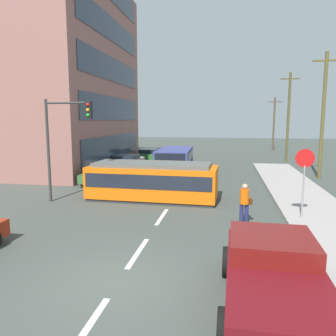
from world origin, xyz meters
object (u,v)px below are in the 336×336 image
object	(u,v)px
city_bus	(175,159)
utility_pole_far	(288,116)
traffic_light_mast	(64,131)
stop_sign	(304,169)
streetcar_tram	(153,180)
parked_sedan_far	(127,161)
utility_pole_distant	(274,123)
parked_sedan_mid	(102,174)
parked_sedan_furthest	(149,154)
utility_pole_mid	(323,114)
pedestrian_crossing	(245,202)
pickup_truck_parked	(273,276)

from	to	relation	value
city_bus	utility_pole_far	distance (m)	13.43
traffic_light_mast	stop_sign	bearing A→B (deg)	-6.26
streetcar_tram	parked_sedan_far	bearing A→B (deg)	113.65
utility_pole_far	utility_pole_distant	bearing A→B (deg)	88.38
parked_sedan_mid	parked_sedan_furthest	world-z (taller)	same
stop_sign	utility_pole_mid	world-z (taller)	utility_pole_mid
pedestrian_crossing	utility_pole_far	xyz separation A→B (m)	(5.16, 21.21, 3.59)
pedestrian_crossing	parked_sedan_mid	xyz separation A→B (m)	(-8.91, 7.48, -0.32)
city_bus	traffic_light_mast	bearing A→B (deg)	-109.86
utility_pole_far	parked_sedan_mid	bearing A→B (deg)	-135.71
parked_sedan_far	utility_pole_mid	distance (m)	15.76
pedestrian_crossing	traffic_light_mast	xyz separation A→B (m)	(-8.76, 2.15, 2.68)
parked_sedan_furthest	streetcar_tram	bearing A→B (deg)	-76.24
parked_sedan_furthest	utility_pole_far	xyz separation A→B (m)	(13.83, 0.96, 3.91)
pedestrian_crossing	parked_sedan_far	size ratio (longest dim) A/B	0.37
parked_sedan_mid	parked_sedan_far	distance (m)	6.64
stop_sign	utility_pole_distant	world-z (taller)	utility_pole_distant
traffic_light_mast	utility_pole_distant	world-z (taller)	utility_pole_distant
utility_pole_mid	pedestrian_crossing	bearing A→B (deg)	-116.51
pedestrian_crossing	streetcar_tram	bearing A→B (deg)	142.40
parked_sedan_far	utility_pole_distant	size ratio (longest dim) A/B	0.63
utility_pole_far	pedestrian_crossing	bearing A→B (deg)	-103.67
parked_sedan_furthest	parked_sedan_far	bearing A→B (deg)	-95.09
city_bus	parked_sedan_far	distance (m)	4.54
parked_sedan_far	utility_pole_far	bearing A→B (deg)	26.26
streetcar_tram	city_bus	size ratio (longest dim) A/B	1.15
parked_sedan_furthest	utility_pole_mid	xyz separation A→B (m)	(14.51, -8.54, 3.96)
pickup_truck_parked	parked_sedan_far	distance (m)	22.39
pedestrian_crossing	utility_pole_mid	world-z (taller)	utility_pole_mid
streetcar_tram	utility_pole_mid	bearing A→B (deg)	38.18
streetcar_tram	parked_sedan_mid	size ratio (longest dim) A/B	1.67
traffic_light_mast	parked_sedan_mid	bearing A→B (deg)	91.71
stop_sign	utility_pole_distant	bearing A→B (deg)	84.62
pedestrian_crossing	pickup_truck_parked	size ratio (longest dim) A/B	0.33
streetcar_tram	pickup_truck_parked	xyz separation A→B (m)	(4.88, -9.67, -0.22)
parked_sedan_mid	stop_sign	world-z (taller)	stop_sign
stop_sign	traffic_light_mast	world-z (taller)	traffic_light_mast
pickup_truck_parked	traffic_light_mast	bearing A→B (deg)	137.55
utility_pole_distant	parked_sedan_furthest	bearing A→B (deg)	-136.02
stop_sign	parked_sedan_far	bearing A→B (deg)	131.38
city_bus	utility_pole_mid	distance (m)	11.33
parked_sedan_furthest	utility_pole_far	size ratio (longest dim) A/B	0.49
parked_sedan_far	pickup_truck_parked	bearing A→B (deg)	-64.83
city_bus	utility_pole_distant	xyz separation A→B (m)	(10.37, 20.98, 2.68)
streetcar_tram	utility_pole_distant	size ratio (longest dim) A/B	0.95
stop_sign	utility_pole_distant	xyz separation A→B (m)	(3.11, 33.02, 1.56)
parked_sedan_mid	traffic_light_mast	xyz separation A→B (m)	(0.16, -5.34, 3.00)
streetcar_tram	utility_pole_mid	world-z (taller)	utility_pole_mid
parked_sedan_mid	parked_sedan_furthest	distance (m)	12.77
parked_sedan_mid	stop_sign	bearing A→B (deg)	-30.09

